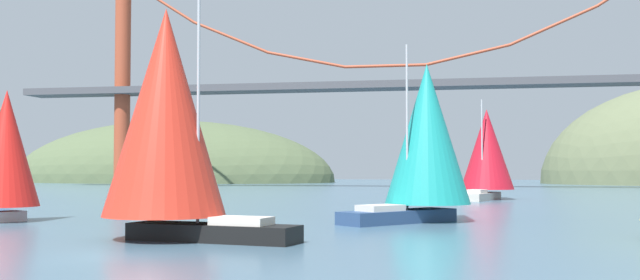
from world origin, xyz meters
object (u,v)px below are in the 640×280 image
(sailboat_red_spinnaker, at_px, (5,151))
(sailboat_crimson_sail, at_px, (487,151))
(sailboat_scarlet_sail, at_px, (167,116))
(sailboat_teal_sail, at_px, (425,138))

(sailboat_red_spinnaker, xyz_separation_m, sailboat_crimson_sail, (30.64, 38.15, 0.70))
(sailboat_crimson_sail, bearing_deg, sailboat_scarlet_sail, -109.20)
(sailboat_teal_sail, xyz_separation_m, sailboat_scarlet_sail, (-11.36, -13.93, 0.55))
(sailboat_red_spinnaker, height_order, sailboat_crimson_sail, sailboat_crimson_sail)
(sailboat_crimson_sail, xyz_separation_m, sailboat_scarlet_sail, (-16.24, -46.64, 0.69))
(sailboat_scarlet_sail, bearing_deg, sailboat_red_spinnaker, 149.50)
(sailboat_crimson_sail, bearing_deg, sailboat_teal_sail, -98.48)
(sailboat_red_spinnaker, bearing_deg, sailboat_teal_sail, 11.93)
(sailboat_scarlet_sail, bearing_deg, sailboat_teal_sail, 50.80)
(sailboat_scarlet_sail, bearing_deg, sailboat_crimson_sail, 70.80)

